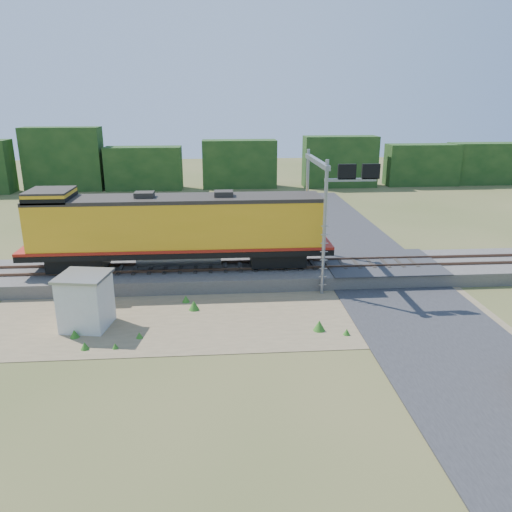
{
  "coord_description": "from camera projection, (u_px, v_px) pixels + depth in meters",
  "views": [
    {
      "loc": [
        -3.04,
        -22.86,
        10.64
      ],
      "look_at": [
        -1.06,
        3.0,
        2.4
      ],
      "focal_mm": 35.0,
      "sensor_mm": 36.0,
      "label": 1
    }
  ],
  "objects": [
    {
      "name": "road",
      "position": [
        411.0,
        307.0,
        26.35
      ],
      "size": [
        7.0,
        66.0,
        0.86
      ],
      "color": "#38383A",
      "rests_on": "ground"
    },
    {
      "name": "weed_clumps",
      "position": [
        212.0,
        320.0,
        25.0
      ],
      "size": [
        15.0,
        6.2,
        0.56
      ],
      "primitive_type": null,
      "color": "#327020",
      "rests_on": "ground"
    },
    {
      "name": "signal_gantry",
      "position": [
        325.0,
        189.0,
        28.74
      ],
      "size": [
        2.99,
        6.2,
        7.55
      ],
      "color": "gray",
      "rests_on": "ground"
    },
    {
      "name": "tree_line_north",
      "position": [
        243.0,
        163.0,
        60.34
      ],
      "size": [
        130.0,
        3.0,
        6.5
      ],
      "color": "#153613",
      "rests_on": "ground"
    },
    {
      "name": "rails",
      "position": [
        269.0,
        264.0,
        30.6
      ],
      "size": [
        70.0,
        1.54,
        0.16
      ],
      "color": "brown",
      "rests_on": "ballast"
    },
    {
      "name": "ground",
      "position": [
        281.0,
        319.0,
        25.16
      ],
      "size": [
        140.0,
        140.0,
        0.0
      ],
      "primitive_type": "plane",
      "color": "#475123",
      "rests_on": "ground"
    },
    {
      "name": "locomotive",
      "position": [
        173.0,
        228.0,
        29.45
      ],
      "size": [
        18.28,
        2.79,
        4.72
      ],
      "color": "black",
      "rests_on": "rails"
    },
    {
      "name": "dirt_shoulder",
      "position": [
        241.0,
        316.0,
        25.49
      ],
      "size": [
        26.0,
        8.0,
        0.03
      ],
      "primitive_type": "cube",
      "color": "#8C7754",
      "rests_on": "ground"
    },
    {
      "name": "ballast",
      "position": [
        269.0,
        272.0,
        30.74
      ],
      "size": [
        70.0,
        5.0,
        0.8
      ],
      "primitive_type": "cube",
      "color": "slate",
      "rests_on": "ground"
    },
    {
      "name": "shed",
      "position": [
        86.0,
        301.0,
        23.88
      ],
      "size": [
        2.61,
        2.61,
        2.69
      ],
      "rotation": [
        0.0,
        0.0,
        -0.17
      ],
      "color": "silver",
      "rests_on": "ground"
    }
  ]
}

